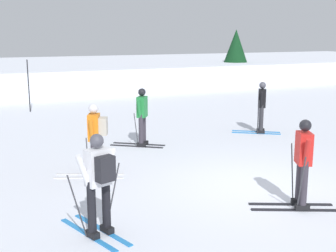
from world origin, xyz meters
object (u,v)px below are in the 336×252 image
Objects in this scene: skier_red at (302,161)px; skier_white at (99,180)px; skier_orange at (95,136)px; trail_marker_pole at (29,86)px; skier_black at (261,106)px; conifer_far_left at (236,52)px; skier_green at (142,115)px.

skier_white is at bearing 173.85° from skier_red.
skier_white is (-3.77, 0.41, 0.04)m from skier_red.
skier_orange is 9.65m from trail_marker_pole.
conifer_far_left is at bearing 60.16° from skier_black.
skier_orange is 1.00× the size of skier_black.
skier_red and skier_green have the same top height.
conifer_far_left is at bearing 48.37° from skier_orange.
skier_black is at bearing -0.20° from skier_green.
skier_green is (-4.23, 0.01, -0.00)m from skier_black.
skier_white is at bearing -128.16° from conifer_far_left.
skier_white is 23.90m from conifer_far_left.
skier_black is (6.23, 2.21, -0.04)m from skier_orange.
skier_red is 13.48m from trail_marker_pole.
trail_marker_pole is 0.62× the size of conifer_far_left.
skier_orange is at bearing 131.30° from skier_red.
skier_red and skier_orange have the same top height.
trail_marker_pole reaches higher than skier_red.
trail_marker_pole is at bearing -156.84° from conifer_far_left.
skier_orange is 1.00× the size of skier_white.
skier_orange is 21.10m from conifer_far_left.
trail_marker_pole is (-6.49, 7.44, 0.19)m from skier_black.
skier_red is at bearing -79.75° from skier_green.
skier_red and skier_white have the same top height.
skier_white is (-0.76, -3.03, 0.00)m from skier_orange.
skier_red is 1.00× the size of skier_orange.
skier_black is 4.23m from skier_green.
skier_black and skier_green have the same top height.
skier_white is 12.68m from trail_marker_pole.
skier_black is at bearing 19.52° from skier_orange.
skier_orange is 2.99m from skier_green.
trail_marker_pole is at bearing 131.13° from skier_black.
skier_green is at bearing -73.06° from trail_marker_pole.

